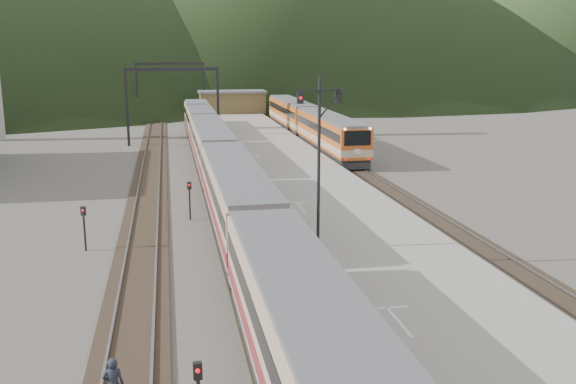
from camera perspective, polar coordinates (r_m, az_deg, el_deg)
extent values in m
cube|color=black|center=(53.81, -6.78, 2.04)|extent=(2.60, 200.00, 0.12)
cube|color=slate|center=(53.75, -7.54, 2.12)|extent=(0.10, 200.00, 0.14)
cube|color=slate|center=(53.84, -6.01, 2.18)|extent=(0.10, 200.00, 0.14)
cube|color=black|center=(53.72, -12.10, 1.83)|extent=(2.60, 200.00, 0.12)
cube|color=slate|center=(53.73, -12.88, 1.90)|extent=(0.10, 200.00, 0.14)
cube|color=slate|center=(53.69, -11.34, 1.97)|extent=(0.10, 200.00, 0.14)
cube|color=black|center=(55.75, 5.11, 2.45)|extent=(2.60, 200.00, 0.12)
cube|color=slate|center=(55.54, 4.39, 2.53)|extent=(0.10, 200.00, 0.14)
cube|color=slate|center=(55.93, 5.82, 2.57)|extent=(0.10, 200.00, 0.14)
cube|color=gray|center=(52.44, -0.51, 2.34)|extent=(8.00, 100.00, 1.00)
cube|color=black|center=(68.17, -14.12, 7.32)|extent=(0.25, 0.25, 8.00)
cube|color=black|center=(68.25, -6.24, 7.63)|extent=(0.25, 0.25, 8.00)
cube|color=black|center=(67.83, -10.30, 10.69)|extent=(9.30, 0.22, 0.35)
cube|color=black|center=(93.07, -13.27, 8.69)|extent=(0.25, 0.25, 8.00)
cube|color=black|center=(93.13, -7.48, 8.92)|extent=(0.25, 0.25, 8.00)
cube|color=black|center=(92.82, -10.47, 11.16)|extent=(9.30, 0.22, 0.35)
cube|color=brown|center=(91.55, -4.98, 7.91)|extent=(9.00, 4.00, 2.80)
cube|color=slate|center=(91.44, -5.00, 8.88)|extent=(9.40, 4.40, 0.30)
cone|color=#2B4824|center=(250.49, 16.94, 15.58)|extent=(160.00, 160.00, 50.00)
cube|color=tan|center=(17.23, 2.33, -14.96)|extent=(2.72, 18.32, 3.33)
cube|color=tan|center=(34.80, -4.63, -0.66)|extent=(2.72, 18.32, 3.33)
cube|color=tan|center=(53.23, -6.80, 3.93)|extent=(2.72, 18.32, 3.33)
cube|color=tan|center=(71.87, -7.86, 6.15)|extent=(2.72, 18.32, 3.33)
cube|color=#C0571C|center=(60.80, 3.71, 5.05)|extent=(2.69, 18.08, 3.28)
cube|color=#C0571C|center=(78.82, 0.35, 6.81)|extent=(2.69, 18.08, 3.28)
cylinder|color=black|center=(28.39, 2.75, 2.45)|extent=(0.14, 0.14, 7.71)
cube|color=black|center=(28.00, 2.82, 9.02)|extent=(2.17, 0.48, 0.07)
cube|color=black|center=(27.66, 1.10, 8.37)|extent=(0.28, 0.22, 0.50)
cube|color=black|center=(28.40, 4.49, 8.44)|extent=(0.28, 0.22, 0.50)
cube|color=black|center=(16.68, -8.04, -15.46)|extent=(0.23, 0.18, 0.45)
cylinder|color=black|center=(38.09, -8.73, -0.98)|extent=(0.10, 0.10, 2.00)
cube|color=black|center=(37.86, -8.78, 0.57)|extent=(0.27, 0.24, 0.45)
cylinder|color=black|center=(33.43, -17.63, -3.36)|extent=(0.10, 0.10, 2.00)
cube|color=black|center=(33.16, -17.75, -1.62)|extent=(0.27, 0.24, 0.45)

